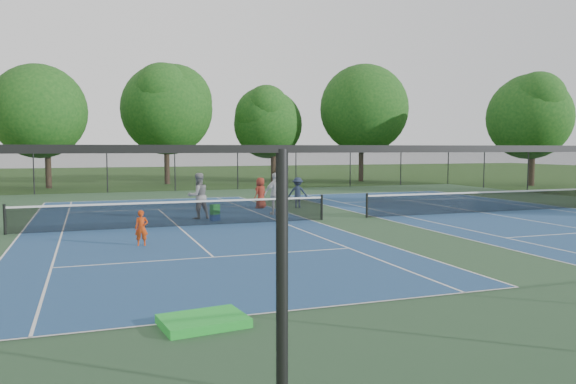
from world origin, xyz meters
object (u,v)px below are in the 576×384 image
object	(u,v)px
tree_side_e	(534,112)
instructor	(198,196)
bystander_a	(276,194)
bystander_c	(261,193)
tree_back_d	(362,105)
ball_hopper	(215,209)
child_player	(141,228)
tree_back_b	(166,104)
bystander_b	(298,193)
ball_crate	(215,218)
tree_back_a	(46,107)
tree_back_c	(273,119)

from	to	relation	value
tree_side_e	instructor	distance (m)	31.53
bystander_a	bystander_c	bearing A→B (deg)	-100.43
tree_back_d	ball_hopper	distance (m)	29.87
bystander_c	instructor	bearing A→B (deg)	5.24
tree_side_e	child_player	distance (m)	36.74
tree_back_d	ball_hopper	size ratio (longest dim) A/B	25.13
tree_back_b	bystander_b	bearing A→B (deg)	-80.21
ball_crate	tree_side_e	bearing A→B (deg)	24.24
tree_back_a	tree_back_b	xyz separation A→B (m)	(9.00, 2.00, 0.56)
tree_back_d	bystander_c	size ratio (longest dim) A/B	6.72
tree_back_a	child_player	distance (m)	28.69
tree_side_e	child_player	size ratio (longest dim) A/B	8.05
tree_side_e	ball_hopper	bearing A→B (deg)	-155.76
tree_back_b	instructor	xyz separation A→B (m)	(-1.82, -23.85, -5.62)
tree_back_b	ball_crate	size ratio (longest dim) A/B	28.41
child_player	tree_back_a	bearing A→B (deg)	108.20
instructor	ball_crate	distance (m)	1.33
child_player	ball_crate	xyz separation A→B (m)	(3.39, 5.09, -0.41)
tree_back_c	tree_side_e	distance (m)	21.10
bystander_a	instructor	bearing A→B (deg)	-3.24
instructor	ball_crate	bearing A→B (deg)	105.51
tree_back_c	bystander_a	xyz separation A→B (m)	(-7.26, -22.55, -4.53)
bystander_c	child_player	bearing A→B (deg)	19.67
tree_back_d	tree_back_b	bearing A→B (deg)	173.29
tree_back_b	ball_crate	distance (m)	25.61
tree_back_b	child_player	world-z (taller)	tree_back_b
tree_back_d	bystander_b	size ratio (longest dim) A/B	6.73
bystander_c	tree_back_b	bearing A→B (deg)	-119.29
tree_side_e	ball_crate	bearing A→B (deg)	-155.76
tree_back_b	bystander_a	xyz separation A→B (m)	(1.74, -23.55, -5.64)
tree_back_c	ball_crate	distance (m)	26.43
child_player	ball_hopper	xyz separation A→B (m)	(3.39, 5.09, -0.07)
tree_back_d	ball_crate	world-z (taller)	tree_back_d
tree_back_b	instructor	distance (m)	24.57
tree_back_a	ball_crate	distance (m)	24.73
child_player	instructor	world-z (taller)	instructor
bystander_a	ball_crate	xyz separation A→B (m)	(-3.05, -1.20, -0.82)
bystander_a	bystander_c	xyz separation A→B (m)	(0.11, 2.74, -0.18)
tree_back_d	bystander_b	xyz separation A→B (m)	(-13.34, -19.25, -6.05)
tree_side_e	child_player	bearing A→B (deg)	-150.63
tree_back_d	child_player	distance (m)	35.84
bystander_b	ball_hopper	distance (m)	6.08
instructor	bystander_c	distance (m)	4.77
instructor	bystander_a	bearing A→B (deg)	170.41
instructor	bystander_b	xyz separation A→B (m)	(5.48, 2.60, -0.21)
tree_back_a	tree_back_b	distance (m)	9.24
tree_back_b	tree_side_e	xyz separation A→B (m)	(27.00, -12.00, -0.79)
bystander_b	tree_back_b	bearing A→B (deg)	-55.27
child_player	ball_crate	bearing A→B (deg)	65.75
tree_side_e	ball_crate	size ratio (longest dim) A/B	25.14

